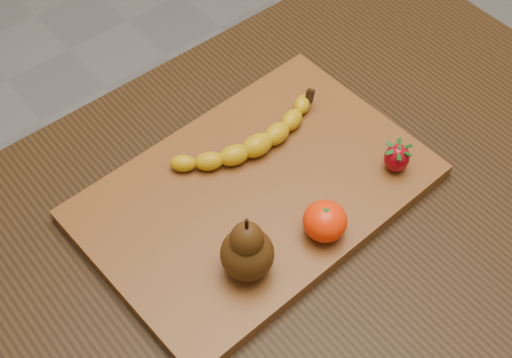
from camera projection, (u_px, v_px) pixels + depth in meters
table at (304, 246)px, 1.03m from camera, size 1.00×0.70×0.76m
cutting_board at (256, 193)px, 0.95m from camera, size 0.46×0.32×0.02m
banana at (257, 145)px, 0.97m from camera, size 0.20×0.07×0.03m
pear at (247, 246)px, 0.83m from camera, size 0.08×0.08×0.10m
mandarin at (325, 221)px, 0.88m from camera, size 0.07×0.07×0.05m
strawberry at (397, 157)px, 0.95m from camera, size 0.04×0.04×0.04m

